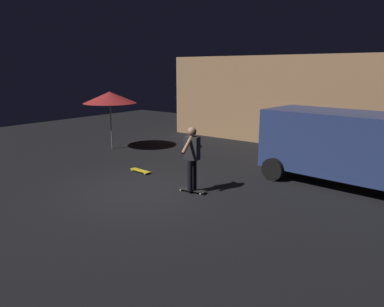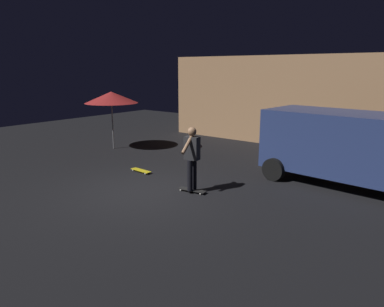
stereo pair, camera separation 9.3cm
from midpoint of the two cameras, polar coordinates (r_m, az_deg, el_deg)
The scene contains 7 objects.
ground_plane at distance 9.90m, azimuth -7.79°, elevation -5.83°, with size 28.00×28.00×0.00m, color black.
low_building at distance 17.14m, azimuth 15.67°, elevation 8.19°, with size 10.81×3.13×3.73m.
parked_van at distance 10.92m, azimuth 23.70°, elevation 1.26°, with size 4.75×2.54×2.03m.
patio_umbrella at distance 14.99m, azimuth -12.29°, elevation 8.53°, with size 2.10×2.10×2.30m.
skateboard_ridden at distance 9.73m, azimuth 0.27°, elevation -5.72°, with size 0.80×0.31×0.07m.
skateboard_spare at distance 11.64m, azimuth -7.72°, elevation -2.65°, with size 0.79×0.26×0.07m.
skater at distance 9.46m, azimuth 0.28°, elevation -0.08°, with size 0.41×0.98×1.67m.
Camera 2 is at (6.81, -6.45, 3.20)m, focal length 34.24 mm.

